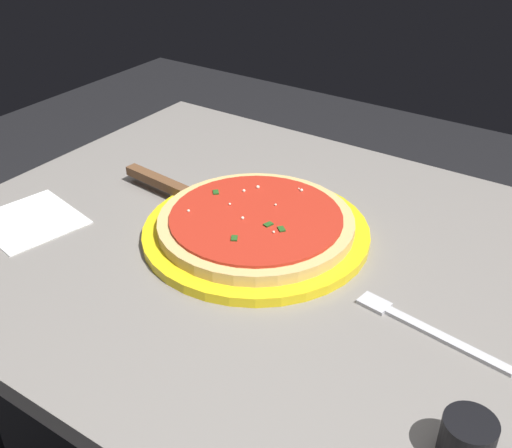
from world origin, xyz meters
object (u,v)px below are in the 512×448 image
object	(u,v)px
pizza_server	(177,190)
cup_small_sauce	(467,439)
serving_plate	(256,232)
pizza	(256,222)
napkin_folded_right	(30,221)
fork	(422,327)

from	to	relation	value
pizza_server	cup_small_sauce	size ratio (longest dim) A/B	4.62
serving_plate	pizza	distance (m)	0.02
napkin_folded_right	fork	size ratio (longest dim) A/B	0.72
serving_plate	pizza	world-z (taller)	pizza
cup_small_sauce	napkin_folded_right	xyz separation A→B (m)	(0.65, -0.05, -0.02)
napkin_folded_right	fork	distance (m)	0.56
pizza	fork	world-z (taller)	pizza
pizza	pizza_server	bearing A→B (deg)	-5.75
pizza_server	napkin_folded_right	size ratio (longest dim) A/B	1.67
napkin_folded_right	fork	xyz separation A→B (m)	(-0.55, -0.09, 0.00)
pizza_server	pizza	bearing A→B (deg)	174.25
serving_plate	pizza_server	distance (m)	0.16
pizza_server	fork	xyz separation A→B (m)	(-0.42, 0.07, -0.02)
cup_small_sauce	pizza	bearing A→B (deg)	-28.89
cup_small_sauce	fork	bearing A→B (deg)	-56.51
cup_small_sauce	fork	distance (m)	0.17
pizza_server	cup_small_sauce	bearing A→B (deg)	157.47
napkin_folded_right	pizza	bearing A→B (deg)	-153.04
pizza	napkin_folded_right	distance (m)	0.33
pizza	fork	size ratio (longest dim) A/B	1.44
pizza	cup_small_sauce	bearing A→B (deg)	151.11
pizza_server	serving_plate	bearing A→B (deg)	174.25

